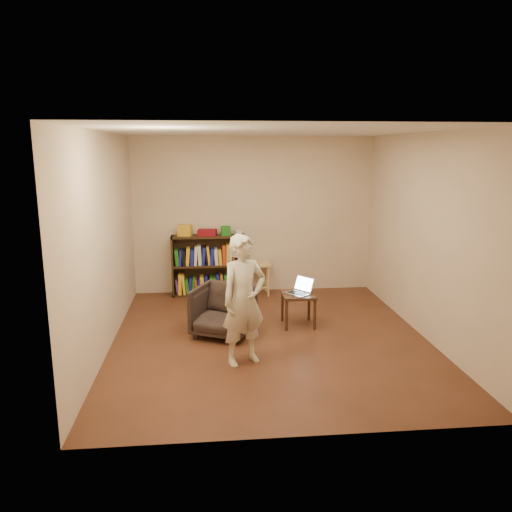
{
  "coord_description": "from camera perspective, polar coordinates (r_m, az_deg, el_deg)",
  "views": [
    {
      "loc": [
        -0.77,
        -6.02,
        2.41
      ],
      "look_at": [
        -0.15,
        0.35,
        1.02
      ],
      "focal_mm": 35.0,
      "sensor_mm": 36.0,
      "label": 1
    }
  ],
  "objects": [
    {
      "name": "wall_left",
      "position": [
        6.24,
        -16.88,
        1.51
      ],
      "size": [
        0.0,
        4.5,
        4.5
      ],
      "primitive_type": "plane",
      "rotation": [
        1.57,
        0.0,
        1.57
      ],
      "color": "beige",
      "rests_on": "floor"
    },
    {
      "name": "box_yellow",
      "position": [
        8.23,
        -8.13,
        2.92
      ],
      "size": [
        0.25,
        0.2,
        0.18
      ],
      "primitive_type": "cube",
      "rotation": [
        0.0,
        0.0,
        -0.22
      ],
      "color": "gold",
      "rests_on": "bookshelf"
    },
    {
      "name": "box_green",
      "position": [
        8.21,
        -3.48,
        2.89
      ],
      "size": [
        0.16,
        0.16,
        0.15
      ],
      "primitive_type": "cube",
      "rotation": [
        0.0,
        0.0,
        0.05
      ],
      "color": "#206A1C",
      "rests_on": "bookshelf"
    },
    {
      "name": "box_white",
      "position": [
        8.21,
        -2.04,
        2.67
      ],
      "size": [
        0.12,
        0.12,
        0.08
      ],
      "primitive_type": "cube",
      "rotation": [
        0.0,
        0.0,
        0.23
      ],
      "color": "silver",
      "rests_on": "bookshelf"
    },
    {
      "name": "person",
      "position": [
        5.59,
        -1.4,
        -5.08
      ],
      "size": [
        0.64,
        0.56,
        1.49
      ],
      "primitive_type": "imported",
      "rotation": [
        0.0,
        0.0,
        0.45
      ],
      "color": "beige",
      "rests_on": "floor"
    },
    {
      "name": "red_cloth",
      "position": [
        8.21,
        -5.6,
        2.69
      ],
      "size": [
        0.32,
        0.25,
        0.1
      ],
      "primitive_type": "cube",
      "rotation": [
        0.0,
        0.0,
        -0.12
      ],
      "color": "maroon",
      "rests_on": "bookshelf"
    },
    {
      "name": "armchair",
      "position": [
        6.55,
        -3.74,
        -6.26
      ],
      "size": [
        0.94,
        0.95,
        0.66
      ],
      "primitive_type": "imported",
      "rotation": [
        0.0,
        0.0,
        -0.43
      ],
      "color": "black",
      "rests_on": "floor"
    },
    {
      "name": "bookshelf",
      "position": [
        8.35,
        -5.44,
        -1.44
      ],
      "size": [
        1.2,
        0.3,
        1.0
      ],
      "color": "black",
      "rests_on": "floor"
    },
    {
      "name": "stool",
      "position": [
        8.3,
        0.3,
        -1.46
      ],
      "size": [
        0.38,
        0.38,
        0.54
      ],
      "color": "tan",
      "rests_on": "floor"
    },
    {
      "name": "ceiling",
      "position": [
        6.07,
        1.75,
        14.08
      ],
      "size": [
        4.5,
        4.5,
        0.0
      ],
      "primitive_type": "plane",
      "color": "silver",
      "rests_on": "wall_back"
    },
    {
      "name": "laptop",
      "position": [
        6.87,
        5.05,
        -3.84
      ],
      "size": [
        0.43,
        0.43,
        0.22
      ],
      "rotation": [
        0.0,
        0.0,
        -0.89
      ],
      "color": "#ABACB0",
      "rests_on": "side_table"
    },
    {
      "name": "wall_right",
      "position": [
        6.72,
        18.87,
        2.11
      ],
      "size": [
        0.0,
        4.5,
        4.5
      ],
      "primitive_type": "plane",
      "rotation": [
        1.57,
        0.0,
        -1.57
      ],
      "color": "beige",
      "rests_on": "floor"
    },
    {
      "name": "side_table",
      "position": [
        6.89,
        4.86,
        -4.92
      ],
      "size": [
        0.44,
        0.44,
        0.45
      ],
      "color": "black",
      "rests_on": "floor"
    },
    {
      "name": "wall_back",
      "position": [
        8.38,
        -0.28,
        4.66
      ],
      "size": [
        4.0,
        0.0,
        4.0
      ],
      "primitive_type": "plane",
      "rotation": [
        1.57,
        0.0,
        0.0
      ],
      "color": "beige",
      "rests_on": "floor"
    },
    {
      "name": "floor",
      "position": [
        6.53,
        1.6,
        -9.39
      ],
      "size": [
        4.5,
        4.5,
        0.0
      ],
      "primitive_type": "plane",
      "color": "#442415",
      "rests_on": "ground"
    }
  ]
}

